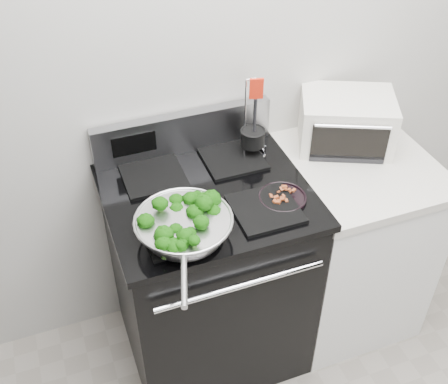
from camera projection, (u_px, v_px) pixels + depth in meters
name	position (u px, v px, depth m)	size (l,w,h in m)	color
back_wall	(249.00, 48.00, 2.24)	(4.00, 0.02, 2.70)	beige
gas_range	(209.00, 273.00, 2.47)	(0.79, 0.69, 1.13)	black
counter	(346.00, 240.00, 2.66)	(0.62, 0.68, 0.92)	white
skillet	(184.00, 226.00, 1.95)	(0.35, 0.54, 0.07)	silver
broccoli_pile	(184.00, 221.00, 1.94)	(0.27, 0.27, 0.09)	black
bacon_plate	(283.00, 196.00, 2.13)	(0.18, 0.18, 0.04)	black
utensil_holder	(253.00, 142.00, 2.32)	(0.12, 0.12, 0.36)	silver
toaster_oven	(346.00, 121.00, 2.41)	(0.48, 0.43, 0.22)	white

